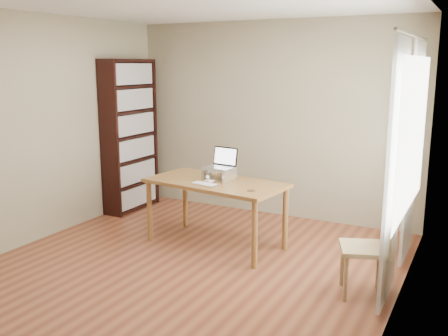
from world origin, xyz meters
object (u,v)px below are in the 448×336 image
(desk, at_px, (216,189))
(keyboard, at_px, (205,184))
(laptop, at_px, (221,162))
(cat, at_px, (220,174))
(chair, at_px, (372,244))
(bookshelf, at_px, (130,136))

(desk, distance_m, keyboard, 0.24)
(keyboard, bearing_deg, desk, 94.08)
(laptop, distance_m, keyboard, 0.40)
(keyboard, relative_size, cat, 0.64)
(cat, bearing_deg, keyboard, -80.37)
(keyboard, xyz_separation_m, cat, (0.01, 0.33, 0.05))
(cat, distance_m, chair, 1.96)
(cat, relative_size, chair, 0.51)
(laptop, bearing_deg, bookshelf, 168.15)
(bookshelf, distance_m, keyboard, 2.02)
(desk, xyz_separation_m, keyboard, (-0.02, -0.22, 0.10))
(laptop, bearing_deg, chair, -11.73)
(bookshelf, distance_m, cat, 1.89)
(cat, bearing_deg, bookshelf, 172.07)
(bookshelf, bearing_deg, chair, -18.84)
(bookshelf, height_order, laptop, bookshelf)
(laptop, height_order, keyboard, laptop)
(bookshelf, xyz_separation_m, desk, (1.77, -0.74, -0.39))
(bookshelf, distance_m, laptop, 1.87)
(laptop, relative_size, keyboard, 1.12)
(bookshelf, xyz_separation_m, keyboard, (1.75, -0.96, -0.29))
(desk, height_order, laptop, laptop)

